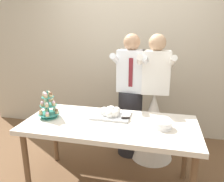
{
  "coord_description": "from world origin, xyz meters",
  "views": [
    {
      "loc": [
        0.5,
        -2.04,
        1.73
      ],
      "look_at": [
        -0.01,
        0.15,
        1.07
      ],
      "focal_mm": 35.16,
      "sensor_mm": 36.0,
      "label": 1
    }
  ],
  "objects_px": {
    "person_groom": "(130,103)",
    "person_bride": "(153,117)",
    "plate_stack": "(162,124)",
    "cupcake_stand": "(49,107)",
    "main_cake_tray": "(111,113)",
    "dessert_table": "(110,129)"
  },
  "relations": [
    {
      "from": "person_groom",
      "to": "person_bride",
      "type": "distance_m",
      "value": 0.35
    },
    {
      "from": "plate_stack",
      "to": "person_groom",
      "type": "distance_m",
      "value": 0.85
    },
    {
      "from": "plate_stack",
      "to": "person_bride",
      "type": "height_order",
      "value": "person_bride"
    },
    {
      "from": "cupcake_stand",
      "to": "main_cake_tray",
      "type": "height_order",
      "value": "cupcake_stand"
    },
    {
      "from": "main_cake_tray",
      "to": "person_groom",
      "type": "height_order",
      "value": "person_groom"
    },
    {
      "from": "person_groom",
      "to": "person_bride",
      "type": "xyz_separation_m",
      "value": [
        0.31,
        -0.02,
        -0.16
      ]
    },
    {
      "from": "dessert_table",
      "to": "cupcake_stand",
      "type": "relative_size",
      "value": 5.9
    },
    {
      "from": "main_cake_tray",
      "to": "person_bride",
      "type": "bearing_deg",
      "value": 50.26
    },
    {
      "from": "dessert_table",
      "to": "cupcake_stand",
      "type": "height_order",
      "value": "cupcake_stand"
    },
    {
      "from": "plate_stack",
      "to": "person_groom",
      "type": "xyz_separation_m",
      "value": [
        -0.43,
        0.73,
        -0.07
      ]
    },
    {
      "from": "plate_stack",
      "to": "person_groom",
      "type": "bearing_deg",
      "value": 120.28
    },
    {
      "from": "plate_stack",
      "to": "dessert_table",
      "type": "bearing_deg",
      "value": 179.13
    },
    {
      "from": "plate_stack",
      "to": "person_groom",
      "type": "height_order",
      "value": "person_groom"
    },
    {
      "from": "dessert_table",
      "to": "cupcake_stand",
      "type": "xyz_separation_m",
      "value": [
        -0.68,
        -0.02,
        0.2
      ]
    },
    {
      "from": "person_bride",
      "to": "cupcake_stand",
      "type": "bearing_deg",
      "value": -147.11
    },
    {
      "from": "plate_stack",
      "to": "person_bride",
      "type": "relative_size",
      "value": 0.11
    },
    {
      "from": "dessert_table",
      "to": "person_groom",
      "type": "height_order",
      "value": "person_groom"
    },
    {
      "from": "person_groom",
      "to": "person_bride",
      "type": "relative_size",
      "value": 1.0
    },
    {
      "from": "cupcake_stand",
      "to": "person_bride",
      "type": "height_order",
      "value": "person_bride"
    },
    {
      "from": "main_cake_tray",
      "to": "plate_stack",
      "type": "xyz_separation_m",
      "value": [
        0.56,
        -0.17,
        -0.01
      ]
    },
    {
      "from": "cupcake_stand",
      "to": "person_groom",
      "type": "relative_size",
      "value": 0.18
    },
    {
      "from": "main_cake_tray",
      "to": "person_bride",
      "type": "height_order",
      "value": "person_bride"
    }
  ]
}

